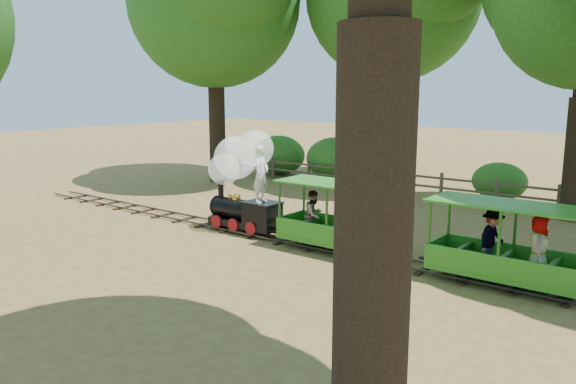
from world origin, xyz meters
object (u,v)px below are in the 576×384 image
Objects in this scene: carriage_front at (337,223)px; carriage_rear at (508,250)px; locomotive at (241,174)px; fence at (416,182)px.

carriage_front is 1.00× the size of carriage_rear.
locomotive reaches higher than carriage_rear.
locomotive reaches higher than fence.
carriage_front is (3.31, -0.10, -0.92)m from locomotive.
carriage_rear is at bearing -54.19° from fence.
fence is at bearing 125.81° from carriage_rear.
locomotive is at bearing 178.18° from carriage_front.
carriage_rear reaches higher than fence.
carriage_rear is 9.86m from fence.
locomotive is 0.16× the size of fence.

